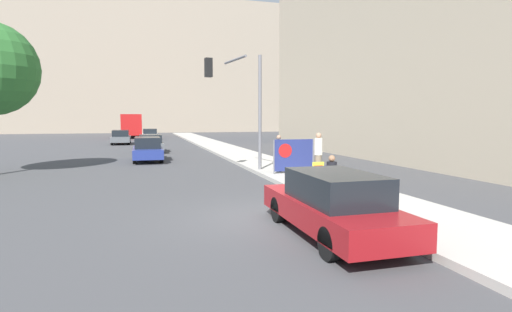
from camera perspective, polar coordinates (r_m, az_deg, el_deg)
ground_plane at (r=10.65m, az=2.29°, el=-8.80°), size 160.00×160.00×0.00m
sidewalk_curb at (r=25.80m, az=-1.05°, el=-0.25°), size 3.03×90.00×0.17m
building_backdrop_far at (r=82.98m, az=-15.33°, el=12.10°), size 52.00×12.00×25.26m
building_backdrop_right at (r=30.43m, az=23.55°, el=18.13°), size 10.00×32.00×19.12m
seated_protester at (r=13.46m, az=10.84°, el=-2.31°), size 0.94×0.77×1.23m
jogger_on_sidewalk at (r=17.16m, az=8.89°, el=0.32°), size 0.34×0.34×1.85m
pedestrian_behind at (r=18.40m, az=3.27°, el=0.43°), size 0.34×0.34×1.69m
protest_banner at (r=17.91m, az=5.38°, el=0.12°), size 1.94×0.06×1.52m
traffic_light_pole at (r=18.78m, az=-2.17°, el=9.08°), size 2.77×2.53×5.43m
parked_car_curbside at (r=9.03m, az=10.90°, el=-6.79°), size 1.71×4.64×1.44m
car_on_road_nearest at (r=25.44m, az=-15.23°, el=0.95°), size 1.73×4.67×1.48m
car_on_road_midblock at (r=32.13m, az=-14.83°, el=1.76°), size 1.89×4.39×1.37m
car_on_road_distant at (r=43.04m, az=-18.75°, el=2.57°), size 1.83×4.45×1.45m
car_on_road_far_lane at (r=50.81m, az=-14.92°, el=3.02°), size 1.84×4.69×1.37m
city_bus_on_road at (r=59.25m, az=-17.25°, el=4.37°), size 2.61×11.67×3.19m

